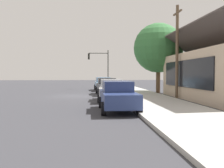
{
  "coord_description": "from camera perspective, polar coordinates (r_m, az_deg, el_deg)",
  "views": [
    {
      "loc": [
        22.66,
        1.27,
        1.98
      ],
      "look_at": [
        -0.61,
        3.23,
        1.05
      ],
      "focal_mm": 40.22,
      "sensor_mm": 36.0,
      "label": 1
    }
  ],
  "objects": [
    {
      "name": "car_silver",
      "position": [
        18.62,
        -0.14,
        -1.32
      ],
      "size": [
        4.47,
        2.16,
        1.59
      ],
      "rotation": [
        0.0,
        0.0,
        -0.05
      ],
      "color": "silver",
      "rests_on": "ground"
    },
    {
      "name": "utility_pole_wooden",
      "position": [
        21.03,
        14.57,
        7.52
      ],
      "size": [
        1.8,
        0.24,
        7.5
      ],
      "color": "brown",
      "rests_on": "ground"
    },
    {
      "name": "shade_tree",
      "position": [
        27.11,
        10.48,
        8.03
      ],
      "size": [
        5.2,
        5.2,
        7.33
      ],
      "color": "brown",
      "rests_on": "ground"
    },
    {
      "name": "traffic_light_main",
      "position": [
        34.11,
        -2.69,
        4.82
      ],
      "size": [
        0.37,
        2.79,
        5.2
      ],
      "color": "#383833",
      "rests_on": "ground"
    },
    {
      "name": "car_navy",
      "position": [
        13.48,
        1.37,
        -2.7
      ],
      "size": [
        4.34,
        1.99,
        1.59
      ],
      "rotation": [
        0.0,
        0.0,
        0.01
      ],
      "color": "navy",
      "rests_on": "ground"
    },
    {
      "name": "ground_plane",
      "position": [
        22.79,
        -8.01,
        -2.73
      ],
      "size": [
        120.0,
        120.0,
        0.0
      ],
      "primitive_type": "plane",
      "color": "#38383D"
    },
    {
      "name": "sidewalk_curb",
      "position": [
        23.15,
        5.98,
        -2.44
      ],
      "size": [
        60.0,
        4.2,
        0.16
      ],
      "primitive_type": "cube",
      "color": "#B2AFA8",
      "rests_on": "ground"
    },
    {
      "name": "fire_hydrant_red",
      "position": [
        18.95,
        4.1,
        -2.22
      ],
      "size": [
        0.22,
        0.22,
        0.71
      ],
      "color": "red",
      "rests_on": "sidewalk_curb"
    },
    {
      "name": "car_skyblue",
      "position": [
        30.27,
        -2.0,
        0.07
      ],
      "size": [
        4.95,
        2.2,
        1.59
      ],
      "rotation": [
        0.0,
        0.0,
        0.04
      ],
      "color": "#8CB7E0",
      "rests_on": "ground"
    },
    {
      "name": "car_charcoal",
      "position": [
        24.2,
        -1.17,
        -0.48
      ],
      "size": [
        4.67,
        2.14,
        1.59
      ],
      "rotation": [
        0.0,
        0.0,
        0.03
      ],
      "color": "#2D3035",
      "rests_on": "ground"
    }
  ]
}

